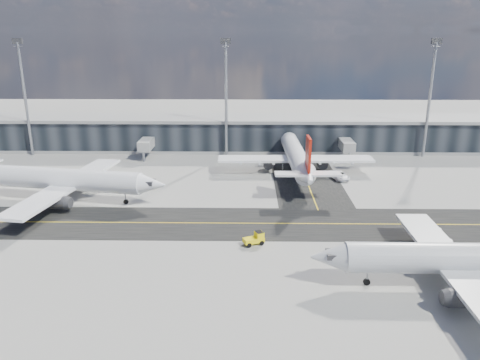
{
  "coord_description": "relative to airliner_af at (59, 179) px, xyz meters",
  "views": [
    {
      "loc": [
        5.21,
        -67.9,
        30.64
      ],
      "look_at": [
        3.99,
        12.03,
        5.0
      ],
      "focal_mm": 35.0,
      "sensor_mm": 36.0,
      "label": 1
    }
  ],
  "objects": [
    {
      "name": "airliner_near",
      "position": [
        62.48,
        -30.49,
        -0.27
      ],
      "size": [
        38.56,
        32.78,
        11.47
      ],
      "rotation": [
        0.0,
        0.0,
        1.57
      ],
      "color": "silver",
      "rests_on": "ground"
    },
    {
      "name": "terminal_concourse",
      "position": [
        29.99,
        40.05,
        0.03
      ],
      "size": [
        152.0,
        19.8,
        8.8
      ],
      "color": "black",
      "rests_on": "ground"
    },
    {
      "name": "baggage_tug",
      "position": [
        36.49,
        -18.86,
        -3.1
      ],
      "size": [
        3.39,
        2.57,
        1.92
      ],
      "rotation": [
        0.0,
        0.0,
        -1.16
      ],
      "color": "yellow",
      "rests_on": "ground"
    },
    {
      "name": "airliner_redtail",
      "position": [
        46.13,
        17.33,
        -0.05
      ],
      "size": [
        34.78,
        40.88,
        12.14
      ],
      "rotation": [
        0.0,
        0.0,
        0.02
      ],
      "color": "white",
      "rests_on": "ground"
    },
    {
      "name": "ground",
      "position": [
        29.95,
        -14.89,
        -4.06
      ],
      "size": [
        300.0,
        300.0,
        0.0
      ],
      "primitive_type": "plane",
      "color": "gray",
      "rests_on": "ground"
    },
    {
      "name": "floodlight_masts",
      "position": [
        29.95,
        33.11,
        11.55
      ],
      "size": [
        102.5,
        0.7,
        28.9
      ],
      "color": "gray",
      "rests_on": "ground"
    },
    {
      "name": "airliner_af",
      "position": [
        0.0,
        0.0,
        0.0
      ],
      "size": [
        41.4,
        35.46,
        12.28
      ],
      "rotation": [
        0.0,
        0.0,
        -1.74
      ],
      "color": "white",
      "rests_on": "ground"
    },
    {
      "name": "service_van",
      "position": [
        55.07,
        13.88,
        -3.2
      ],
      "size": [
        4.41,
        6.68,
        1.71
      ],
      "primitive_type": "imported",
      "rotation": [
        0.0,
        0.0,
        0.28
      ],
      "color": "white",
      "rests_on": "ground"
    },
    {
      "name": "taxiway_lanes",
      "position": [
        33.86,
        -4.15,
        -4.05
      ],
      "size": [
        180.0,
        63.0,
        0.03
      ],
      "color": "black",
      "rests_on": "ground"
    }
  ]
}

